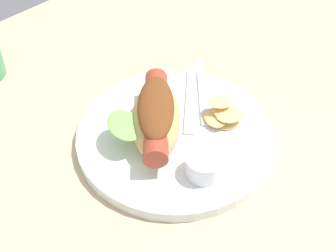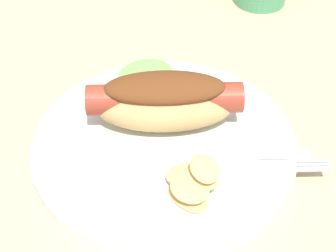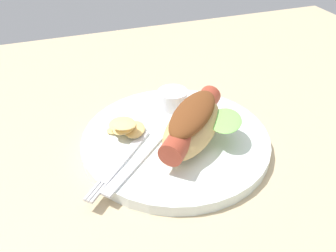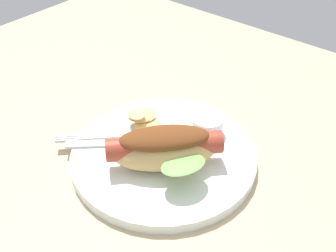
{
  "view_description": "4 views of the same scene",
  "coord_description": "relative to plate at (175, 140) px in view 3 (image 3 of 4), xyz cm",
  "views": [
    {
      "loc": [
        -31.18,
        -30.34,
        49.12
      ],
      "look_at": [
        -0.12,
        1.77,
        4.56
      ],
      "focal_mm": 52.81,
      "sensor_mm": 36.0,
      "label": 1
    },
    {
      "loc": [
        27.24,
        -22.85,
        37.14
      ],
      "look_at": [
        2.96,
        1.63,
        4.7
      ],
      "focal_mm": 53.64,
      "sensor_mm": 36.0,
      "label": 2
    },
    {
      "loc": [
        16.3,
        39.88,
        32.22
      ],
      "look_at": [
        3.18,
        3.21,
        4.26
      ],
      "focal_mm": 38.07,
      "sensor_mm": 36.0,
      "label": 3
    },
    {
      "loc": [
        -26.74,
        35.66,
        41.01
      ],
      "look_at": [
        2.27,
        0.68,
        4.95
      ],
      "focal_mm": 43.95,
      "sensor_mm": 36.0,
      "label": 4
    }
  ],
  "objects": [
    {
      "name": "ground_plane",
      "position": [
        -1.72,
        -2.32,
        -1.7
      ],
      "size": [
        120.0,
        90.0,
        1.8
      ],
      "primitive_type": "cube",
      "color": "tan"
    },
    {
      "name": "plate",
      "position": [
        0.0,
        0.0,
        0.0
      ],
      "size": [
        26.61,
        26.61,
        1.6
      ],
      "primitive_type": "cylinder",
      "color": "white",
      "rests_on": "ground_plane"
    },
    {
      "name": "hot_dog",
      "position": [
        -2.02,
        1.86,
        3.78
      ],
      "size": [
        14.34,
        14.66,
        5.8
      ],
      "rotation": [
        0.0,
        0.0,
        0.81
      ],
      "color": "tan",
      "rests_on": "plate"
    },
    {
      "name": "sauce_ramekin",
      "position": [
        -2.3,
        -7.46,
        2.19
      ],
      "size": [
        4.67,
        4.67,
        2.79
      ],
      "primitive_type": "cylinder",
      "color": "white",
      "rests_on": "plate"
    },
    {
      "name": "fork",
      "position": [
        8.59,
        2.96,
        1.0
      ],
      "size": [
        10.85,
        11.29,
        0.4
      ],
      "rotation": [
        0.0,
        0.0,
        0.81
      ],
      "color": "silver",
      "rests_on": "plate"
    },
    {
      "name": "knife",
      "position": [
        6.41,
        3.28,
        0.98
      ],
      "size": [
        11.76,
        10.82,
        0.36
      ],
      "primitive_type": "cube",
      "rotation": [
        0.0,
        0.0,
        0.74
      ],
      "color": "silver",
      "rests_on": "plate"
    },
    {
      "name": "chips_pile",
      "position": [
        6.52,
        -2.73,
        1.97
      ],
      "size": [
        6.23,
        6.47,
        2.77
      ],
      "color": "#E7C174",
      "rests_on": "plate"
    }
  ]
}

